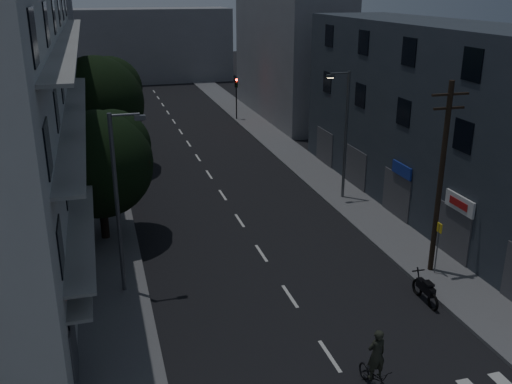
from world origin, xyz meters
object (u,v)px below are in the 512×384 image
utility_pole (441,176)px  bus_stop_sign (438,239)px  cyclist (375,370)px  motorcycle (425,291)px

utility_pole → bus_stop_sign: utility_pole is taller
bus_stop_sign → cyclist: bearing=-134.6°
utility_pole → cyclist: (-6.50, -6.95, -4.08)m
utility_pole → bus_stop_sign: 3.00m
motorcycle → utility_pole: bearing=54.6°
bus_stop_sign → cyclist: (-6.51, -6.60, -1.10)m
bus_stop_sign → motorcycle: bearing=-131.2°
motorcycle → cyclist: 6.66m
utility_pole → motorcycle: size_ratio=4.33×
motorcycle → cyclist: bearing=-134.8°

